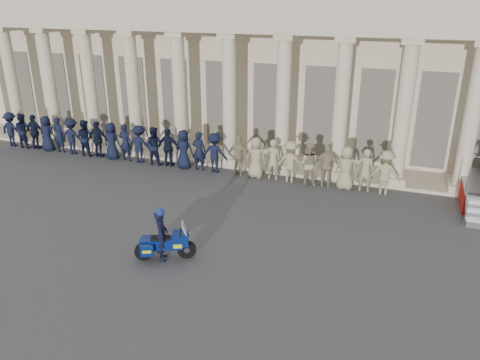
{
  "coord_description": "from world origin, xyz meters",
  "views": [
    {
      "loc": [
        6.59,
        -12.34,
        7.86
      ],
      "look_at": [
        1.22,
        2.5,
        1.6
      ],
      "focal_mm": 35.0,
      "sensor_mm": 36.0,
      "label": 1
    }
  ],
  "objects": [
    {
      "name": "rider",
      "position": [
        -0.14,
        -0.98,
        0.88
      ],
      "size": [
        0.62,
        0.73,
        1.77
      ],
      "rotation": [
        0.0,
        0.0,
        2.01
      ],
      "color": "black",
      "rests_on": "ground"
    },
    {
      "name": "ground",
      "position": [
        0.0,
        0.0,
        0.0
      ],
      "size": [
        90.0,
        90.0,
        0.0
      ],
      "primitive_type": "plane",
      "color": "#3B3B3D",
      "rests_on": "ground"
    },
    {
      "name": "building",
      "position": [
        -0.0,
        14.74,
        4.52
      ],
      "size": [
        40.0,
        12.5,
        9.0
      ],
      "color": "#C3B192",
      "rests_on": "ground"
    },
    {
      "name": "officer_rank",
      "position": [
        -4.06,
        6.89,
        0.95
      ],
      "size": [
        21.14,
        0.72,
        1.91
      ],
      "color": "black",
      "rests_on": "ground"
    },
    {
      "name": "motorcycle",
      "position": [
        -0.04,
        -0.93,
        0.54
      ],
      "size": [
        1.82,
        1.19,
        1.25
      ],
      "rotation": [
        0.0,
        0.0,
        0.44
      ],
      "color": "black",
      "rests_on": "ground"
    }
  ]
}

